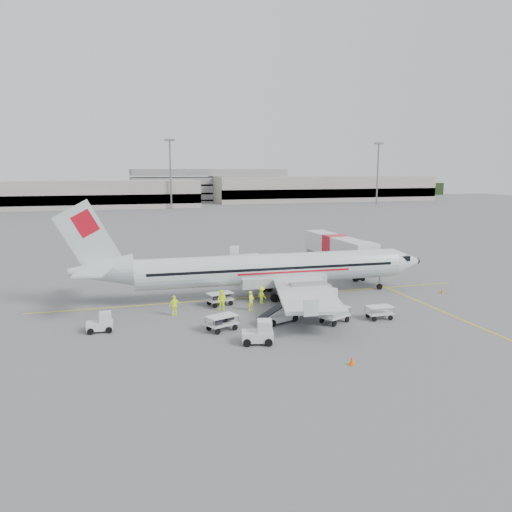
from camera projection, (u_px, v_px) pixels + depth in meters
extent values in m
plane|color=#56595B|center=(262.00, 297.00, 49.88)|extent=(360.00, 360.00, 0.00)
cube|color=yellow|center=(262.00, 297.00, 49.88)|extent=(44.00, 0.20, 0.01)
cube|color=yellow|center=(431.00, 307.00, 46.17)|extent=(0.20, 20.00, 0.01)
cone|color=#F25D02|center=(442.00, 291.00, 51.21)|extent=(0.33, 0.33, 0.54)
cone|color=#F25D02|center=(224.00, 276.00, 58.28)|extent=(0.39, 0.39, 0.63)
cone|color=#F25D02|center=(352.00, 360.00, 32.37)|extent=(0.37, 0.37, 0.61)
imported|color=#E4FF25|center=(251.00, 301.00, 44.88)|extent=(0.77, 0.74, 1.79)
imported|color=#E4FF25|center=(222.00, 301.00, 44.70)|extent=(1.17, 1.16, 1.91)
imported|color=#E4FF25|center=(262.00, 295.00, 47.24)|extent=(0.98, 1.18, 1.59)
imported|color=#E4FF25|center=(175.00, 305.00, 43.27)|extent=(1.14, 0.73, 1.80)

